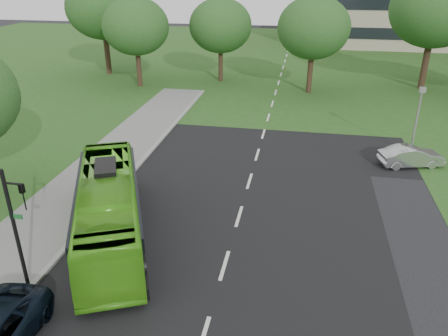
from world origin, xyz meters
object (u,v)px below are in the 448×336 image
tree_park_b (221,26)px  tree_park_f (102,8)px  tree_park_a (136,26)px  traffic_light (17,223)px  bus (109,208)px  camera_pole (418,112)px  tree_park_c (314,28)px  tree_park_d (436,9)px  sedan (411,156)px

tree_park_b → tree_park_f: bearing=175.0°
tree_park_a → traffic_light: 31.80m
bus → tree_park_b: bearing=67.8°
traffic_light → camera_pole: traffic_light is taller
tree_park_b → tree_park_c: tree_park_c is taller
tree_park_d → bus: size_ratio=1.07×
tree_park_a → traffic_light: size_ratio=1.72×
tree_park_f → bus: (14.22, -31.73, -5.72)m
tree_park_a → tree_park_c: bearing=2.1°
tree_park_b → traffic_light: size_ratio=1.67×
traffic_light → camera_pole: size_ratio=1.13×
tree_park_c → tree_park_d: tree_park_d is taller
bus → sedan: bearing=11.9°
sedan → traffic_light: traffic_light is taller
tree_park_a → bus: (8.62, -26.85, -4.48)m
tree_park_c → camera_pole: bearing=-65.1°
tree_park_f → bus: 35.24m
tree_park_f → camera_pole: 35.51m
tree_park_b → tree_park_c: size_ratio=0.95×
traffic_light → camera_pole: bearing=58.9°
tree_park_d → sedan: tree_park_d is taller
tree_park_c → camera_pole: tree_park_c is taller
tree_park_c → tree_park_f: size_ratio=0.85×
tree_park_b → camera_pole: tree_park_b is taller
tree_park_a → tree_park_f: 7.53m
tree_park_b → tree_park_f: tree_park_f is taller
tree_park_b → camera_pole: bearing=-47.5°
tree_park_c → sedan: 18.70m
tree_park_f → sedan: 36.61m
tree_park_c → tree_park_f: (-22.90, 4.25, 1.07)m
tree_park_b → bus: size_ratio=0.81×
tree_park_d → camera_pole: (-4.47, -18.30, -4.76)m
traffic_light → tree_park_d: bearing=72.8°
tree_park_a → tree_park_c: 17.32m
tree_park_c → bus: (-8.69, -27.47, -4.65)m
tree_park_f → tree_park_d: bearing=-1.1°
tree_park_a → camera_pole: 28.10m
tree_park_b → traffic_light: tree_park_b is taller
traffic_light → tree_park_a: bearing=117.2°
tree_park_c → tree_park_f: 23.32m
tree_park_a → tree_park_d: bearing=8.4°
tree_park_c → tree_park_f: bearing=169.5°
tree_park_c → camera_pole: size_ratio=2.00×
bus → traffic_light: size_ratio=2.08×
tree_park_c → bus: 29.19m
tree_park_a → camera_pole: size_ratio=1.95×
traffic_light → camera_pole: 23.92m
tree_park_f → traffic_light: tree_park_f is taller
tree_park_c → traffic_light: size_ratio=1.77×
tree_park_d → bus: bearing=-122.7°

